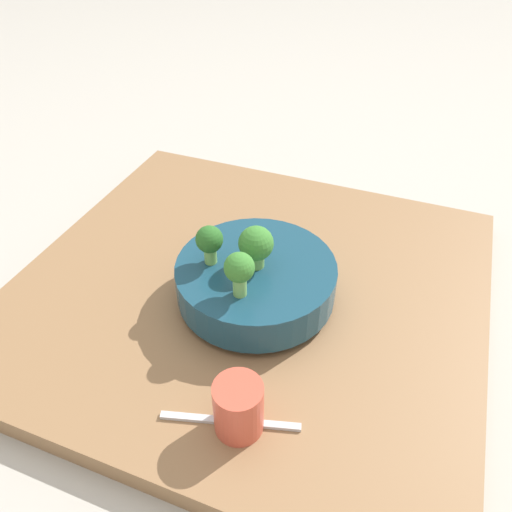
# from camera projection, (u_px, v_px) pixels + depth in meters

# --- Properties ---
(ground_plane) EXTENTS (6.00, 6.00, 0.00)m
(ground_plane) POSITION_uv_depth(u_px,v_px,m) (249.00, 299.00, 0.92)
(ground_plane) COLOR #ADA89E
(table) EXTENTS (0.81, 0.76, 0.04)m
(table) POSITION_uv_depth(u_px,v_px,m) (249.00, 291.00, 0.91)
(table) COLOR olive
(table) RESTS_ON ground_plane
(bowl) EXTENTS (0.27, 0.27, 0.08)m
(bowl) POSITION_uv_depth(u_px,v_px,m) (256.00, 280.00, 0.84)
(bowl) COLOR navy
(bowl) RESTS_ON table
(broccoli_floret_center) EXTENTS (0.06, 0.06, 0.07)m
(broccoli_floret_center) POSITION_uv_depth(u_px,v_px,m) (256.00, 245.00, 0.79)
(broccoli_floret_center) COLOR #6BA34C
(broccoli_floret_center) RESTS_ON bowl
(broccoli_floret_left) EXTENTS (0.04, 0.04, 0.07)m
(broccoli_floret_left) POSITION_uv_depth(u_px,v_px,m) (209.00, 241.00, 0.80)
(broccoli_floret_left) COLOR #7AB256
(broccoli_floret_left) RESTS_ON bowl
(broccoli_floret_front) EXTENTS (0.05, 0.05, 0.08)m
(broccoli_floret_front) POSITION_uv_depth(u_px,v_px,m) (239.00, 270.00, 0.73)
(broccoli_floret_front) COLOR #7AB256
(broccoli_floret_front) RESTS_ON bowl
(cup) EXTENTS (0.07, 0.07, 0.08)m
(cup) POSITION_uv_depth(u_px,v_px,m) (238.00, 408.00, 0.65)
(cup) COLOR #C64C38
(cup) RESTS_ON table
(fork) EXTENTS (0.19, 0.06, 0.01)m
(fork) POSITION_uv_depth(u_px,v_px,m) (230.00, 421.00, 0.68)
(fork) COLOR silver
(fork) RESTS_ON table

